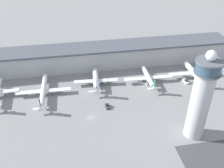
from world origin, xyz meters
name	(u,v)px	position (x,y,z in m)	size (l,w,h in m)	color
ground_plane	(91,118)	(0.00, 0.00, 0.00)	(1000.00, 1000.00, 0.00)	gray
terminal_building	(82,57)	(0.00, 70.00, 9.56)	(267.10, 25.00, 18.93)	#B2B2B7
control_tower	(201,98)	(59.65, -26.02, 27.23)	(14.21, 14.21, 56.11)	#BCBCC1
airplane_gate_charlie	(43,91)	(-31.87, 31.47, 3.81)	(40.03, 44.15, 11.92)	white
airplane_gate_delta	(96,81)	(8.27, 38.39, 4.15)	(35.07, 33.10, 13.61)	silver
airplane_gate_echo	(149,78)	(50.15, 34.86, 4.44)	(39.24, 33.41, 12.22)	white
airplane_gate_foxtrot	(194,73)	(89.13, 35.79, 4.56)	(40.59, 33.39, 14.13)	white
service_truck_catering	(143,83)	(45.73, 33.73, 1.02)	(7.79, 6.50, 2.95)	black
service_truck_fuel	(186,81)	(79.98, 29.70, 1.00)	(2.90, 7.03, 2.88)	black
service_truck_baggage	(107,106)	(12.50, 8.95, 0.89)	(2.97, 5.86, 2.57)	black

